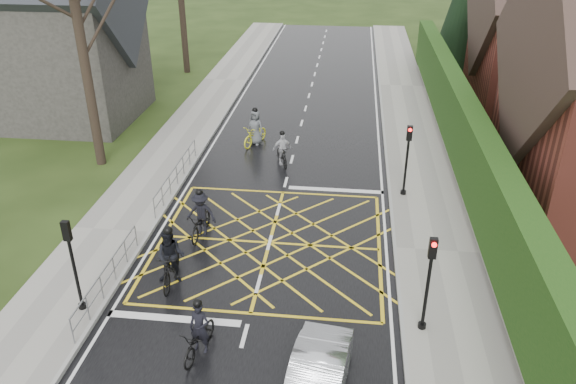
% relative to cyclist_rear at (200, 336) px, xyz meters
% --- Properties ---
extents(ground, '(120.00, 120.00, 0.00)m').
position_rel_cyclist_rear_xyz_m(ground, '(1.09, 5.76, -0.57)').
color(ground, black).
rests_on(ground, ground).
extents(road, '(9.00, 80.00, 0.01)m').
position_rel_cyclist_rear_xyz_m(road, '(1.09, 5.76, -0.57)').
color(road, black).
rests_on(road, ground).
extents(sidewalk_right, '(3.00, 80.00, 0.15)m').
position_rel_cyclist_rear_xyz_m(sidewalk_right, '(7.09, 5.76, -0.50)').
color(sidewalk_right, gray).
rests_on(sidewalk_right, ground).
extents(sidewalk_left, '(3.00, 80.00, 0.15)m').
position_rel_cyclist_rear_xyz_m(sidewalk_left, '(-4.91, 5.76, -0.50)').
color(sidewalk_left, gray).
rests_on(sidewalk_left, ground).
extents(stone_wall, '(0.50, 38.00, 0.70)m').
position_rel_cyclist_rear_xyz_m(stone_wall, '(8.84, 11.76, -0.22)').
color(stone_wall, slate).
rests_on(stone_wall, ground).
extents(hedge, '(0.90, 38.00, 2.80)m').
position_rel_cyclist_rear_xyz_m(hedge, '(8.84, 11.76, 1.53)').
color(hedge, '#13360E').
rests_on(hedge, stone_wall).
extents(house_far, '(9.80, 8.80, 10.30)m').
position_rel_cyclist_rear_xyz_m(house_far, '(15.84, 23.76, 3.79)').
color(house_far, maroon).
rests_on(house_far, ground).
extents(church, '(8.80, 7.80, 11.00)m').
position_rel_cyclist_rear_xyz_m(church, '(-12.45, 17.76, 4.35)').
color(church, '#2D2B28').
rests_on(church, ground).
extents(railing_south, '(0.05, 5.04, 1.03)m').
position_rel_cyclist_rear_xyz_m(railing_south, '(-3.56, 2.26, 0.21)').
color(railing_south, slate).
rests_on(railing_south, ground).
extents(railing_north, '(0.05, 6.04, 1.03)m').
position_rel_cyclist_rear_xyz_m(railing_north, '(-3.56, 9.76, 0.21)').
color(railing_north, slate).
rests_on(railing_north, ground).
extents(traffic_light_ne, '(0.24, 0.31, 3.21)m').
position_rel_cyclist_rear_xyz_m(traffic_light_ne, '(6.19, 9.96, 1.09)').
color(traffic_light_ne, black).
rests_on(traffic_light_ne, ground).
extents(traffic_light_se, '(0.24, 0.31, 3.21)m').
position_rel_cyclist_rear_xyz_m(traffic_light_se, '(6.19, 1.56, 1.09)').
color(traffic_light_se, black).
rests_on(traffic_light_se, ground).
extents(traffic_light_sw, '(0.24, 0.31, 3.21)m').
position_rel_cyclist_rear_xyz_m(traffic_light_sw, '(-4.01, 1.27, 1.09)').
color(traffic_light_sw, black).
rests_on(traffic_light_sw, ground).
extents(cyclist_rear, '(0.98, 1.91, 1.77)m').
position_rel_cyclist_rear_xyz_m(cyclist_rear, '(0.00, 0.00, 0.00)').
color(cyclist_rear, black).
rests_on(cyclist_rear, ground).
extents(cyclist_back, '(0.98, 2.13, 2.10)m').
position_rel_cyclist_rear_xyz_m(cyclist_back, '(-1.74, 3.06, 0.22)').
color(cyclist_back, black).
rests_on(cyclist_back, ground).
extents(cyclist_mid, '(1.17, 2.00, 1.90)m').
position_rel_cyclist_rear_xyz_m(cyclist_mid, '(-1.52, 6.06, 0.12)').
color(cyclist_mid, black).
rests_on(cyclist_mid, ground).
extents(cyclist_front, '(1.09, 1.74, 1.69)m').
position_rel_cyclist_rear_xyz_m(cyclist_front, '(0.69, 12.64, 0.05)').
color(cyclist_front, black).
rests_on(cyclist_front, ground).
extents(cyclist_lead, '(1.42, 2.14, 1.96)m').
position_rel_cyclist_rear_xyz_m(cyclist_lead, '(-0.98, 14.94, 0.11)').
color(cyclist_lead, '#C8C918').
rests_on(cyclist_lead, ground).
extents(car, '(1.81, 4.02, 1.28)m').
position_rel_cyclist_rear_xyz_m(car, '(3.30, -1.40, 0.07)').
color(car, silver).
rests_on(car, ground).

